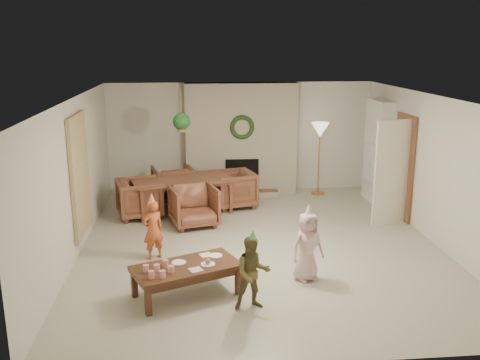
{
  "coord_description": "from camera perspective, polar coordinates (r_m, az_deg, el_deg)",
  "views": [
    {
      "loc": [
        -1.13,
        -8.39,
        3.35
      ],
      "look_at": [
        -0.3,
        0.4,
        1.05
      ],
      "focal_mm": 39.46,
      "sensor_mm": 36.0,
      "label": 1
    }
  ],
  "objects": [
    {
      "name": "bookshelf_carcass",
      "position": [
        11.62,
        14.71,
        2.96
      ],
      "size": [
        0.3,
        1.0,
        2.2
      ],
      "primitive_type": "cube",
      "color": "white",
      "rests_on": "floor"
    },
    {
      "name": "fireplace_hearth",
      "position": [
        11.86,
        0.28,
        -1.5
      ],
      "size": [
        1.6,
        0.3,
        0.12
      ],
      "primitive_type": "cube",
      "color": "brown",
      "rests_on": "floor"
    },
    {
      "name": "door_leaf",
      "position": [
        10.2,
        16.1,
        0.7
      ],
      "size": [
        0.77,
        0.32,
        2.0
      ],
      "primitive_type": "cube",
      "rotation": [
        0.0,
        0.0,
        -1.22
      ],
      "color": "beige",
      "rests_on": "floor"
    },
    {
      "name": "bookshelf_shelf_c",
      "position": [
        11.58,
        14.67,
        3.69
      ],
      "size": [
        0.3,
        0.92,
        0.03
      ],
      "primitive_type": "cube",
      "color": "white",
      "rests_on": "bookshelf_carcass"
    },
    {
      "name": "cup_b",
      "position": [
        7.11,
        -10.14,
        -9.39
      ],
      "size": [
        0.1,
        0.1,
        0.1
      ],
      "primitive_type": "cylinder",
      "rotation": [
        0.0,
        0.0,
        0.4
      ],
      "color": "white",
      "rests_on": "coffee_table_top"
    },
    {
      "name": "party_hat_pink",
      "position": [
        7.52,
        7.44,
        -3.26
      ],
      "size": [
        0.15,
        0.15,
        0.18
      ],
      "primitive_type": "cone",
      "rotation": [
        0.0,
        0.0,
        0.15
      ],
      "color": "silver",
      "rests_on": "child_pink"
    },
    {
      "name": "napkin_right",
      "position": [
        7.55,
        -3.71,
        -8.08
      ],
      "size": [
        0.21,
        0.21,
        0.01
      ],
      "primitive_type": "cube",
      "rotation": [
        0.0,
        0.0,
        0.4
      ],
      "color": "#E5A8B0",
      "rests_on": "coffee_table_top"
    },
    {
      "name": "hanging_plant_foliage",
      "position": [
        9.99,
        -6.35,
        6.29
      ],
      "size": [
        0.32,
        0.32,
        0.32
      ],
      "primitive_type": "sphere",
      "color": "#17451A",
      "rests_on": "hanging_plant_pot"
    },
    {
      "name": "dining_chair_far",
      "position": [
        11.55,
        -7.24,
        -0.39
      ],
      "size": [
        1.0,
        1.02,
        0.77
      ],
      "primitive_type": "imported",
      "rotation": [
        0.0,
        0.0,
        3.4
      ],
      "color": "brown",
      "rests_on": "floor"
    },
    {
      "name": "child_pink",
      "position": [
        7.7,
        7.3,
        -7.16
      ],
      "size": [
        0.58,
        0.47,
        1.02
      ],
      "primitive_type": "imported",
      "rotation": [
        0.0,
        0.0,
        0.33
      ],
      "color": "beige",
      "rests_on": "floor"
    },
    {
      "name": "cup_d",
      "position": [
        7.1,
        -8.98,
        -9.38
      ],
      "size": [
        0.1,
        0.1,
        0.1
      ],
      "primitive_type": "cylinder",
      "rotation": [
        0.0,
        0.0,
        0.4
      ],
      "color": "white",
      "rests_on": "coffee_table_top"
    },
    {
      "name": "books_row_lower",
      "position": [
        11.58,
        14.61,
        0.34
      ],
      "size": [
        0.2,
        0.4,
        0.24
      ],
      "primitive_type": "cube",
      "color": "#B2202C",
      "rests_on": "bookshelf_shelf_a"
    },
    {
      "name": "party_hat_plaid",
      "position": [
        6.67,
        1.41,
        -5.94
      ],
      "size": [
        0.14,
        0.14,
        0.16
      ],
      "primitive_type": "cone",
      "rotation": [
        0.0,
        0.0,
        -0.27
      ],
      "color": "#4EB754",
      "rests_on": "child_plaid"
    },
    {
      "name": "dining_chair_left",
      "position": [
        10.58,
        -10.78,
        -1.95
      ],
      "size": [
        1.02,
        1.0,
        0.77
      ],
      "primitive_type": "imported",
      "rotation": [
        0.0,
        0.0,
        1.82
      ],
      "color": "brown",
      "rests_on": "floor"
    },
    {
      "name": "food_scoop",
      "position": [
        7.24,
        -3.49,
        -8.75
      ],
      "size": [
        0.1,
        0.1,
        0.08
      ],
      "primitive_type": "sphere",
      "rotation": [
        0.0,
        0.0,
        0.4
      ],
      "color": "tan",
      "rests_on": "plate_b"
    },
    {
      "name": "wall_right",
      "position": [
        9.58,
        20.3,
        1.03
      ],
      "size": [
        0.0,
        7.0,
        7.0
      ],
      "primitive_type": "plane",
      "rotation": [
        1.57,
        0.0,
        -1.57
      ],
      "color": "silver",
      "rests_on": "floor"
    },
    {
      "name": "door_frame",
      "position": [
        10.68,
        17.27,
        1.34
      ],
      "size": [
        0.05,
        0.86,
        2.04
      ],
      "primitive_type": "cube",
      "color": "brown",
      "rests_on": "floor"
    },
    {
      "name": "fireplace_firebox",
      "position": [
        11.92,
        0.21,
        0.53
      ],
      "size": [
        0.75,
        0.12,
        0.75
      ],
      "primitive_type": "cube",
      "color": "black",
      "rests_on": "floor"
    },
    {
      "name": "floor",
      "position": [
        9.1,
        2.13,
        -7.0
      ],
      "size": [
        7.0,
        7.0,
        0.0
      ],
      "primitive_type": "plane",
      "color": "#B7B29E",
      "rests_on": "ground"
    },
    {
      "name": "bookshelf_shelf_b",
      "position": [
        11.66,
        14.54,
        1.76
      ],
      "size": [
        0.3,
        0.92,
        0.03
      ],
      "primitive_type": "cube",
      "color": "white",
      "rests_on": "bookshelf_carcass"
    },
    {
      "name": "party_hat_red",
      "position": [
        8.32,
        -9.54,
        -1.98
      ],
      "size": [
        0.15,
        0.15,
        0.18
      ],
      "primitive_type": "cone",
      "rotation": [
        0.0,
        0.0,
        0.18
      ],
      "color": "#F7DF52",
      "rests_on": "child_red"
    },
    {
      "name": "coffee_leg_bl",
      "position": [
        7.41,
        -11.35,
        -10.97
      ],
      "size": [
        0.1,
        0.1,
        0.37
      ],
      "primitive_type": "cube",
      "rotation": [
        0.0,
        0.0,
        0.4
      ],
      "color": "#4A2918",
      "rests_on": "floor"
    },
    {
      "name": "floor_lamp_post",
      "position": [
        12.02,
        8.54,
        2.03
      ],
      "size": [
        0.03,
        0.03,
        1.48
      ],
      "primitive_type": "cylinder",
      "color": "gold",
      "rests_on": "floor"
    },
    {
      "name": "books_row_upper",
      "position": [
        11.46,
        14.78,
        4.23
      ],
      "size": [
        0.2,
        0.36,
        0.22
      ],
      "primitive_type": "cube",
      "color": "#A98924",
      "rests_on": "bookshelf_shelf_c"
    },
    {
      "name": "plate_c",
      "position": [
        7.52,
        -2.66,
        -8.16
      ],
      "size": [
        0.26,
        0.26,
        0.01
      ],
      "primitive_type": "cylinder",
      "rotation": [
        0.0,
        0.0,
        0.4
      ],
      "color": "white",
      "rests_on": "coffee_table_top"
    },
    {
      "name": "floor_lamp_base",
      "position": [
        12.21,
        8.41,
        -1.4
      ],
      "size": [
        0.31,
        0.31,
        0.03
      ],
      "primitive_type": "cylinder",
      "color": "gold",
      "rests_on": "floor"
    },
    {
      "name": "dining_chair_near",
      "position": [
        9.93,
        -5.01,
        -2.83
      ],
      "size": [
        1.0,
        1.02,
        0.77
      ],
      "primitive_type": "imported",
      "rotation": [
        0.0,
        0.0,
        0.25
      ],
      "color": "brown",
      "rests_on": "floor"
    },
    {
      "name": "dining_chair_right",
      "position": [
        11.03,
        -0.74,
        -0.99
      ],
      "size": [
        1.02,
        1.0,
        0.77
      ],
      "primitive_type": "imported",
      "rotation": [
        0.0,
        0.0,
        -1.32
      ],
      "color": "brown",
      "rests_on": "floor"
    },
    {
      "name": "hanging_plant_cord",
      "position": [
        9.96,
        -6.39,
        7.6
      ],
      "size": [
        0.01,
        0.01,
        0.7
      ],
      "primitive_type": "cylinder",
      "color": "tan",
      "rests_on": "ceiling"
    },
    {
      "name": "cup_e",
      "position": [
        7.03,
        -7.43,
        -9.56
      ],
      "size": [
        0.1,
        0.1,
        0.1
      ],
      "primitive_type": "cylinder",
      "rotation": [
        0.0,
        0.0,
        0.4
      ],
      "color": "white",
      "rests_on": "coffee_table_top"
    },
    {
      "name": "bookshelf_shelf_a",
      "position": [
        11.76,
        14.42,
        -0.14
      ],
      "size": [
        0.3,
        0.92,
        0.03
      ],
      "primitive_type": "cube",
      "color": "white",
      "rests_on": "bookshelf_carcass"
    },
    {
      "name": "ceiling",
      "position": [
        8.5,
        2.29,
        8.86
      ],
      "size": [
        7.0,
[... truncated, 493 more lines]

